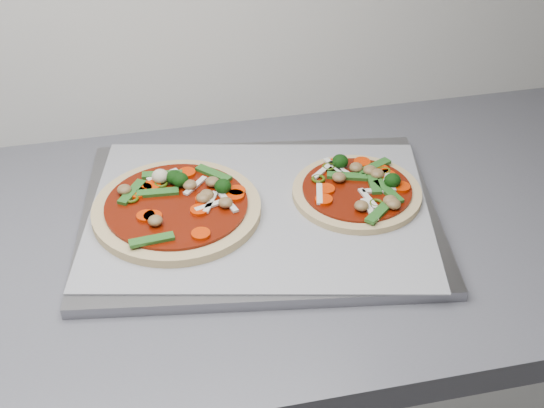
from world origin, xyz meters
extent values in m
cube|color=gray|center=(0.43, 1.32, 0.91)|extent=(0.54, 0.43, 0.02)
cube|color=#9B9CA1|center=(0.43, 1.32, 0.92)|extent=(0.53, 0.44, 0.00)
cylinder|color=tan|center=(0.32, 1.34, 0.92)|extent=(0.32, 0.32, 0.01)
cylinder|color=#6C1706|center=(0.32, 1.34, 0.93)|extent=(0.27, 0.27, 0.00)
cube|color=#2A6820|center=(0.29, 1.37, 0.94)|extent=(0.06, 0.02, 0.00)
cube|color=#2A6820|center=(0.38, 1.40, 0.94)|extent=(0.05, 0.05, 0.00)
cube|color=silver|center=(0.35, 1.37, 0.94)|extent=(0.04, 0.04, 0.00)
cylinder|color=#E93000|center=(0.34, 1.41, 0.94)|extent=(0.03, 0.03, 0.00)
ellipsoid|color=brown|center=(0.34, 1.37, 0.94)|extent=(0.03, 0.03, 0.01)
ellipsoid|color=#13360D|center=(0.32, 1.39, 0.94)|extent=(0.03, 0.03, 0.02)
ellipsoid|color=#13360D|center=(0.38, 1.35, 0.94)|extent=(0.03, 0.03, 0.02)
cylinder|color=#E93000|center=(0.27, 1.38, 0.94)|extent=(0.03, 0.03, 0.00)
ellipsoid|color=#13360D|center=(0.33, 1.38, 0.94)|extent=(0.03, 0.03, 0.02)
ellipsoid|color=beige|center=(0.30, 1.40, 0.94)|extent=(0.03, 0.03, 0.02)
cube|color=silver|center=(0.36, 1.33, 0.94)|extent=(0.03, 0.05, 0.00)
cube|color=#2A6820|center=(0.26, 1.38, 0.94)|extent=(0.04, 0.06, 0.00)
ellipsoid|color=brown|center=(0.25, 1.38, 0.94)|extent=(0.02, 0.02, 0.01)
ellipsoid|color=brown|center=(0.28, 1.30, 0.94)|extent=(0.03, 0.03, 0.01)
ellipsoid|color=brown|center=(0.37, 1.37, 0.94)|extent=(0.03, 0.03, 0.01)
cylinder|color=#E93000|center=(0.34, 1.26, 0.94)|extent=(0.03, 0.03, 0.00)
cylinder|color=#E93000|center=(0.35, 1.34, 0.94)|extent=(0.03, 0.03, 0.00)
cylinder|color=#E93000|center=(0.27, 1.37, 0.94)|extent=(0.03, 0.03, 0.00)
cylinder|color=#E93000|center=(0.40, 1.35, 0.94)|extent=(0.03, 0.03, 0.00)
cylinder|color=#E93000|center=(0.34, 1.32, 0.94)|extent=(0.03, 0.03, 0.00)
torus|color=#394F0B|center=(0.26, 1.36, 0.94)|extent=(0.03, 0.03, 0.00)
cylinder|color=#E93000|center=(0.28, 1.31, 0.94)|extent=(0.04, 0.04, 0.00)
cylinder|color=#E93000|center=(0.40, 1.34, 0.94)|extent=(0.04, 0.04, 0.00)
cube|color=silver|center=(0.30, 1.41, 0.94)|extent=(0.05, 0.02, 0.00)
torus|color=#394F0B|center=(0.30, 1.39, 0.94)|extent=(0.03, 0.03, 0.00)
cube|color=silver|center=(0.36, 1.32, 0.94)|extent=(0.05, 0.02, 0.00)
ellipsoid|color=brown|center=(0.35, 1.34, 0.94)|extent=(0.02, 0.02, 0.01)
cylinder|color=#E93000|center=(0.29, 1.39, 0.94)|extent=(0.03, 0.03, 0.00)
cylinder|color=#E93000|center=(0.27, 1.32, 0.94)|extent=(0.03, 0.03, 0.00)
cube|color=#2A6820|center=(0.28, 1.26, 0.94)|extent=(0.06, 0.02, 0.00)
cube|color=#2A6820|center=(0.30, 1.41, 0.94)|extent=(0.06, 0.02, 0.00)
cube|color=silver|center=(0.39, 1.32, 0.94)|extent=(0.02, 0.05, 0.00)
ellipsoid|color=brown|center=(0.36, 1.34, 0.94)|extent=(0.02, 0.02, 0.01)
ellipsoid|color=brown|center=(0.38, 1.32, 0.94)|extent=(0.03, 0.03, 0.01)
cylinder|color=tan|center=(0.57, 1.33, 0.92)|extent=(0.22, 0.22, 0.01)
cylinder|color=#6C1706|center=(0.57, 1.33, 0.93)|extent=(0.19, 0.19, 0.00)
ellipsoid|color=brown|center=(0.60, 1.27, 0.94)|extent=(0.03, 0.03, 0.01)
cylinder|color=#E93000|center=(0.56, 1.39, 0.93)|extent=(0.03, 0.03, 0.00)
ellipsoid|color=brown|center=(0.61, 1.35, 0.94)|extent=(0.03, 0.03, 0.01)
cylinder|color=#E93000|center=(0.55, 1.37, 0.93)|extent=(0.03, 0.03, 0.00)
ellipsoid|color=brown|center=(0.56, 1.28, 0.94)|extent=(0.03, 0.03, 0.01)
ellipsoid|color=#13360D|center=(0.62, 1.32, 0.94)|extent=(0.03, 0.03, 0.02)
cylinder|color=#E93000|center=(0.52, 1.31, 0.93)|extent=(0.03, 0.03, 0.00)
ellipsoid|color=brown|center=(0.60, 1.36, 0.94)|extent=(0.03, 0.03, 0.01)
cylinder|color=#E93000|center=(0.63, 1.31, 0.93)|extent=(0.03, 0.03, 0.00)
cube|color=silver|center=(0.53, 1.38, 0.93)|extent=(0.04, 0.04, 0.00)
torus|color=#394F0B|center=(0.62, 1.33, 0.93)|extent=(0.02, 0.02, 0.00)
cylinder|color=#E93000|center=(0.55, 1.37, 0.93)|extent=(0.03, 0.03, 0.00)
torus|color=#394F0B|center=(0.54, 1.38, 0.93)|extent=(0.02, 0.02, 0.00)
cube|color=silver|center=(0.56, 1.37, 0.93)|extent=(0.03, 0.05, 0.00)
cube|color=silver|center=(0.51, 1.32, 0.93)|extent=(0.02, 0.05, 0.00)
ellipsoid|color=brown|center=(0.60, 1.28, 0.94)|extent=(0.03, 0.03, 0.01)
cylinder|color=#E93000|center=(0.62, 1.35, 0.93)|extent=(0.03, 0.03, 0.00)
cube|color=silver|center=(0.61, 1.33, 0.93)|extent=(0.03, 0.05, 0.00)
cylinder|color=#E93000|center=(0.62, 1.36, 0.93)|extent=(0.03, 0.03, 0.00)
torus|color=#394F0B|center=(0.62, 1.36, 0.93)|extent=(0.02, 0.02, 0.00)
ellipsoid|color=brown|center=(0.58, 1.37, 0.94)|extent=(0.03, 0.03, 0.01)
cube|color=#2A6820|center=(0.56, 1.35, 0.93)|extent=(0.06, 0.03, 0.00)
cylinder|color=#E93000|center=(0.53, 1.33, 0.93)|extent=(0.03, 0.03, 0.00)
cube|color=silver|center=(0.58, 1.30, 0.93)|extent=(0.02, 0.05, 0.00)
cube|color=silver|center=(0.57, 1.27, 0.93)|extent=(0.01, 0.05, 0.00)
cube|color=#2A6820|center=(0.58, 1.26, 0.93)|extent=(0.05, 0.05, 0.00)
ellipsoid|color=brown|center=(0.55, 1.35, 0.94)|extent=(0.02, 0.02, 0.01)
torus|color=#394F0B|center=(0.58, 1.28, 0.93)|extent=(0.03, 0.03, 0.00)
cube|color=#2A6820|center=(0.61, 1.31, 0.93)|extent=(0.03, 0.06, 0.00)
cube|color=silver|center=(0.55, 1.38, 0.93)|extent=(0.02, 0.05, 0.00)
torus|color=#394F0B|center=(0.52, 1.36, 0.93)|extent=(0.03, 0.03, 0.00)
cube|color=#2A6820|center=(0.60, 1.33, 0.93)|extent=(0.02, 0.06, 0.00)
cylinder|color=#E93000|center=(0.60, 1.39, 0.93)|extent=(0.03, 0.03, 0.00)
cube|color=silver|center=(0.60, 1.31, 0.93)|extent=(0.05, 0.01, 0.00)
ellipsoid|color=#13360D|center=(0.56, 1.38, 0.94)|extent=(0.03, 0.03, 0.02)
cube|color=#2A6820|center=(0.61, 1.37, 0.93)|extent=(0.06, 0.04, 0.00)
cylinder|color=#E93000|center=(0.55, 1.37, 0.93)|extent=(0.03, 0.03, 0.00)
camera|label=1|loc=(0.26, 0.50, 1.55)|focal=50.00mm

